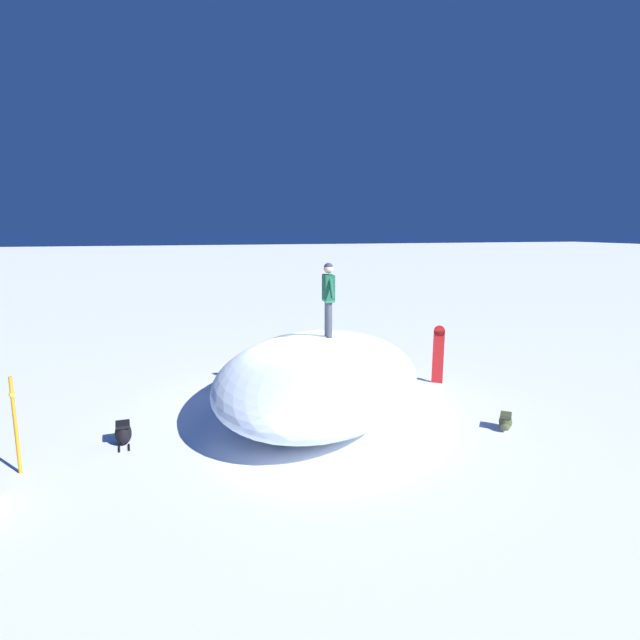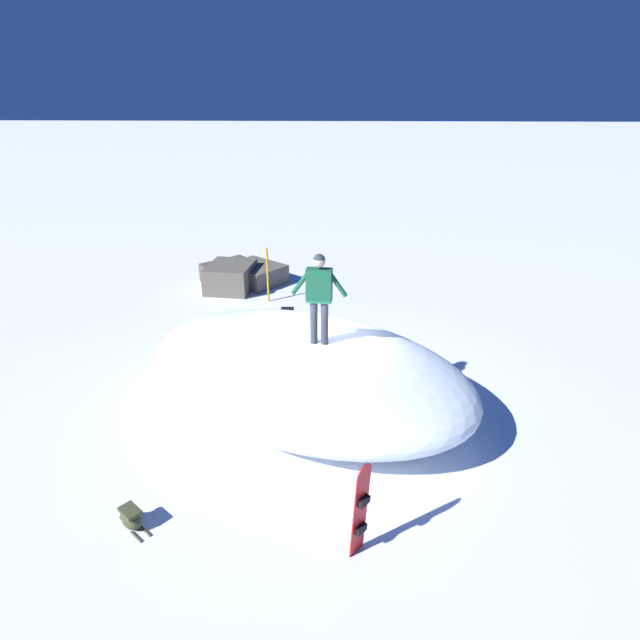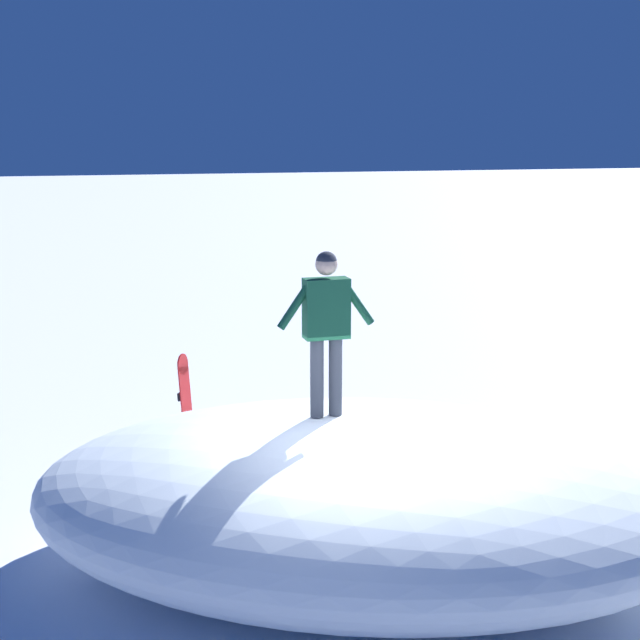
% 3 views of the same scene
% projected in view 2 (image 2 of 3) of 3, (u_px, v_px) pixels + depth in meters
% --- Properties ---
extents(ground, '(240.00, 240.00, 0.00)m').
position_uv_depth(ground, '(325.00, 393.00, 11.08)').
color(ground, white).
extents(snow_mound, '(8.27, 7.18, 1.63)m').
position_uv_depth(snow_mound, '(304.00, 371.00, 10.31)').
color(snow_mound, white).
rests_on(snow_mound, ground).
extents(snowboarder_standing, '(1.04, 0.27, 1.72)m').
position_uv_depth(snowboarder_standing, '(319.00, 291.00, 9.25)').
color(snowboarder_standing, '#333842').
rests_on(snowboarder_standing, snow_mound).
extents(snowboard_primary_upright, '(0.27, 0.30, 1.57)m').
position_uv_depth(snowboard_primary_upright, '(361.00, 509.00, 6.90)').
color(snowboard_primary_upright, red).
rests_on(snowboard_primary_upright, ground).
extents(backpack_near, '(0.58, 0.53, 0.34)m').
position_uv_depth(backpack_near, '(131.00, 517.00, 7.60)').
color(backpack_near, '#383D23').
rests_on(backpack_near, ground).
extents(backpack_far, '(0.65, 0.34, 0.44)m').
position_uv_depth(backpack_far, '(288.00, 315.00, 14.42)').
color(backpack_far, black).
rests_on(backpack_far, ground).
extents(trail_marker_pole, '(0.10, 0.10, 1.71)m').
position_uv_depth(trail_marker_pole, '(268.00, 274.00, 15.65)').
color(trail_marker_pole, orange).
rests_on(trail_marker_pole, ground).
extents(rock_outcrop, '(3.11, 2.83, 0.85)m').
position_uv_depth(rock_outcrop, '(239.00, 274.00, 17.26)').
color(rock_outcrop, '#565148').
rests_on(rock_outcrop, ground).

